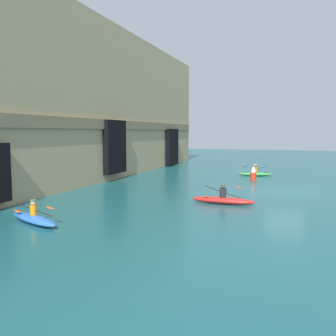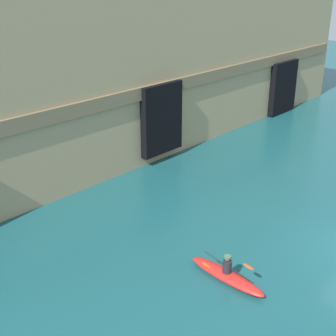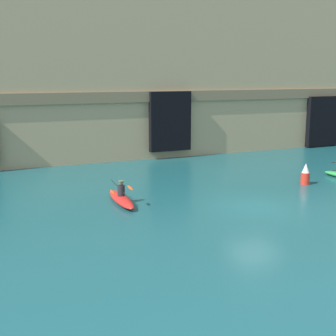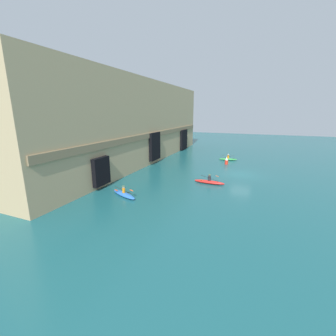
{
  "view_description": "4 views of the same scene",
  "coord_description": "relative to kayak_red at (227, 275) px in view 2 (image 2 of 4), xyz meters",
  "views": [
    {
      "loc": [
        -26.2,
        -0.88,
        4.03
      ],
      "look_at": [
        -3.18,
        7.28,
        1.66
      ],
      "focal_mm": 40.0,
      "sensor_mm": 36.0,
      "label": 1
    },
    {
      "loc": [
        -18.43,
        -5.63,
        11.44
      ],
      "look_at": [
        -2.82,
        8.98,
        2.24
      ],
      "focal_mm": 50.0,
      "sensor_mm": 36.0,
      "label": 2
    },
    {
      "loc": [
        -12.46,
        -18.12,
        6.22
      ],
      "look_at": [
        -1.53,
        6.88,
        0.74
      ],
      "focal_mm": 50.0,
      "sensor_mm": 36.0,
      "label": 3
    },
    {
      "loc": [
        -30.69,
        -1.96,
        8.2
      ],
      "look_at": [
        -3.15,
        9.4,
        0.71
      ],
      "focal_mm": 24.0,
      "sensor_mm": 36.0,
      "label": 4
    }
  ],
  "objects": [
    {
      "name": "cliff_bluff",
      "position": [
        7.69,
        13.91,
        6.23
      ],
      "size": [
        44.26,
        6.85,
        13.0
      ],
      "color": "tan",
      "rests_on": "ground"
    },
    {
      "name": "kayak_red",
      "position": [
        0.0,
        0.0,
        0.0
      ],
      "size": [
        0.85,
        3.6,
        1.14
      ],
      "rotation": [
        0.0,
        0.0,
        4.67
      ],
      "color": "red",
      "rests_on": "ground"
    }
  ]
}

